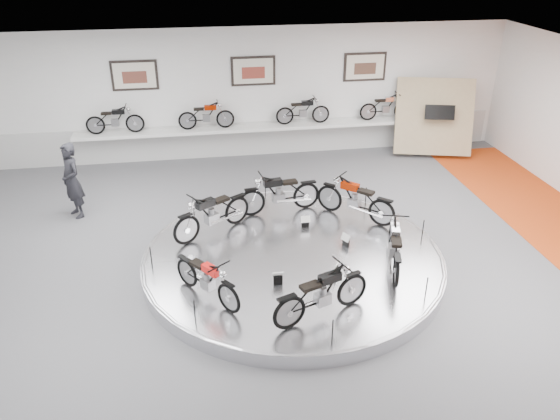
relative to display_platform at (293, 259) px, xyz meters
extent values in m
plane|color=#515154|center=(0.00, -0.30, -0.15)|extent=(16.00, 16.00, 0.00)
plane|color=white|center=(0.00, -0.30, 3.85)|extent=(16.00, 16.00, 0.00)
plane|color=silver|center=(0.00, 6.70, 1.85)|extent=(16.00, 0.00, 16.00)
cube|color=#BCBCBA|center=(0.00, 6.68, 0.40)|extent=(15.68, 0.04, 1.10)
cylinder|color=silver|center=(0.00, 0.00, 0.00)|extent=(6.40, 6.40, 0.30)
torus|color=#B2B2BA|center=(0.00, 0.00, 0.12)|extent=(6.40, 6.40, 0.10)
cube|color=silver|center=(0.00, 6.40, 0.85)|extent=(11.00, 0.55, 0.10)
cube|color=beige|center=(-3.50, 6.66, 2.55)|extent=(1.35, 0.06, 0.88)
cube|color=beige|center=(0.00, 6.66, 2.55)|extent=(1.35, 0.06, 0.88)
cube|color=beige|center=(3.50, 6.66, 2.55)|extent=(1.35, 0.06, 0.88)
cube|color=tan|center=(5.60, 5.80, 1.10)|extent=(2.56, 1.52, 2.30)
imported|color=black|center=(-4.97, 3.18, 0.81)|extent=(0.77, 0.84, 1.93)
camera|label=1|loc=(-1.89, -9.81, 6.30)|focal=35.00mm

